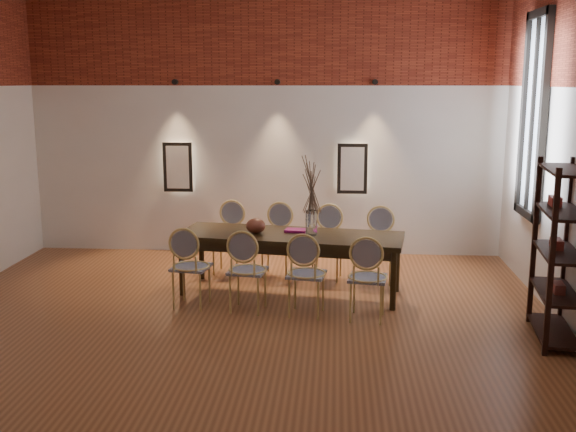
# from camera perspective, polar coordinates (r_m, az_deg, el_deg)

# --- Properties ---
(floor) EXTENTS (7.00, 7.00, 0.02)m
(floor) POSITION_cam_1_polar(r_m,az_deg,el_deg) (7.01, -4.96, -10.23)
(floor) COLOR brown
(floor) RESTS_ON ground
(wall_back) EXTENTS (7.00, 0.10, 4.00)m
(wall_back) POSITION_cam_1_polar(r_m,az_deg,el_deg) (10.06, -1.97, 8.14)
(wall_back) COLOR silver
(wall_back) RESTS_ON ground
(wall_front) EXTENTS (7.00, 0.10, 4.00)m
(wall_front) POSITION_cam_1_polar(r_m,az_deg,el_deg) (3.13, -15.79, 0.48)
(wall_front) COLOR silver
(wall_front) RESTS_ON ground
(brick_band_back) EXTENTS (7.00, 0.02, 1.50)m
(brick_band_back) POSITION_cam_1_polar(r_m,az_deg,el_deg) (10.00, -2.07, 15.29)
(brick_band_back) COLOR maroon
(brick_band_back) RESTS_ON ground
(niche_left) EXTENTS (0.36, 0.06, 0.66)m
(niche_left) POSITION_cam_1_polar(r_m,az_deg,el_deg) (10.24, -9.27, 4.12)
(niche_left) COLOR #FFEAC6
(niche_left) RESTS_ON wall_back
(niche_right) EXTENTS (0.36, 0.06, 0.66)m
(niche_right) POSITION_cam_1_polar(r_m,az_deg,el_deg) (9.97, 5.46, 4.02)
(niche_right) COLOR #FFEAC6
(niche_right) RESTS_ON wall_back
(spot_fixture_left) EXTENTS (0.08, 0.10, 0.08)m
(spot_fixture_left) POSITION_cam_1_polar(r_m,az_deg,el_deg) (10.13, -9.54, 11.13)
(spot_fixture_left) COLOR black
(spot_fixture_left) RESTS_ON wall_back
(spot_fixture_mid) EXTENTS (0.08, 0.10, 0.08)m
(spot_fixture_mid) POSITION_cam_1_polar(r_m,az_deg,el_deg) (9.89, -0.90, 11.28)
(spot_fixture_mid) COLOR black
(spot_fixture_mid) RESTS_ON wall_back
(spot_fixture_right) EXTENTS (0.08, 0.10, 0.08)m
(spot_fixture_right) POSITION_cam_1_polar(r_m,az_deg,el_deg) (9.87, 7.38, 11.19)
(spot_fixture_right) COLOR black
(spot_fixture_right) RESTS_ON wall_back
(window_glass) EXTENTS (0.02, 0.78, 2.38)m
(window_glass) POSITION_cam_1_polar(r_m,az_deg,el_deg) (8.78, 20.17, 7.97)
(window_glass) COLOR silver
(window_glass) RESTS_ON wall_right
(window_frame) EXTENTS (0.08, 0.90, 2.50)m
(window_frame) POSITION_cam_1_polar(r_m,az_deg,el_deg) (8.77, 20.04, 7.97)
(window_frame) COLOR black
(window_frame) RESTS_ON wall_right
(window_mullion) EXTENTS (0.06, 0.06, 2.40)m
(window_mullion) POSITION_cam_1_polar(r_m,az_deg,el_deg) (8.77, 20.04, 7.97)
(window_mullion) COLOR black
(window_mullion) RESTS_ON wall_right
(dining_table) EXTENTS (2.80, 1.25, 0.75)m
(dining_table) POSITION_cam_1_polar(r_m,az_deg,el_deg) (8.24, 0.20, -4.06)
(dining_table) COLOR black
(dining_table) RESTS_ON floor
(chair_near_a) EXTENTS (0.50, 0.50, 0.94)m
(chair_near_a) POSITION_cam_1_polar(r_m,az_deg,el_deg) (7.83, -8.21, -4.28)
(chair_near_a) COLOR #D4BA6D
(chair_near_a) RESTS_ON floor
(chair_near_b) EXTENTS (0.50, 0.50, 0.94)m
(chair_near_b) POSITION_cam_1_polar(r_m,az_deg,el_deg) (7.62, -3.43, -4.61)
(chair_near_b) COLOR #D4BA6D
(chair_near_b) RESTS_ON floor
(chair_near_c) EXTENTS (0.50, 0.50, 0.94)m
(chair_near_c) POSITION_cam_1_polar(r_m,az_deg,el_deg) (7.47, 1.58, -4.93)
(chair_near_c) COLOR #D4BA6D
(chair_near_c) RESTS_ON floor
(chair_near_d) EXTENTS (0.50, 0.50, 0.94)m
(chair_near_d) POSITION_cam_1_polar(r_m,az_deg,el_deg) (7.38, 6.75, -5.21)
(chair_near_d) COLOR #D4BA6D
(chair_near_d) RESTS_ON floor
(chair_far_a) EXTENTS (0.50, 0.50, 0.94)m
(chair_far_a) POSITION_cam_1_polar(r_m,az_deg,el_deg) (9.14, -5.07, -1.94)
(chair_far_a) COLOR #D4BA6D
(chair_far_a) RESTS_ON floor
(chair_far_b) EXTENTS (0.50, 0.50, 0.94)m
(chair_far_b) POSITION_cam_1_polar(r_m,az_deg,el_deg) (8.96, -0.95, -2.16)
(chair_far_b) COLOR #D4BA6D
(chair_far_b) RESTS_ON floor
(chair_far_c) EXTENTS (0.50, 0.50, 0.94)m
(chair_far_c) POSITION_cam_1_polar(r_m,az_deg,el_deg) (8.83, 3.33, -2.38)
(chair_far_c) COLOR #D4BA6D
(chair_far_c) RESTS_ON floor
(chair_far_d) EXTENTS (0.50, 0.50, 0.94)m
(chair_far_d) POSITION_cam_1_polar(r_m,az_deg,el_deg) (8.76, 7.70, -2.59)
(chair_far_d) COLOR #D4BA6D
(chair_far_d) RESTS_ON floor
(vase) EXTENTS (0.14, 0.14, 0.30)m
(vase) POSITION_cam_1_polar(r_m,az_deg,el_deg) (8.06, 1.99, -0.56)
(vase) COLOR silver
(vase) RESTS_ON dining_table
(dried_branches) EXTENTS (0.50, 0.50, 0.70)m
(dried_branches) POSITION_cam_1_polar(r_m,az_deg,el_deg) (7.98, 2.01, 2.60)
(dried_branches) COLOR #4C392A
(dried_branches) RESTS_ON vase
(bowl) EXTENTS (0.24, 0.24, 0.18)m
(bowl) POSITION_cam_1_polar(r_m,az_deg,el_deg) (8.17, -2.75, -0.83)
(bowl) COLOR maroon
(bowl) RESTS_ON dining_table
(book) EXTENTS (0.28, 0.22, 0.03)m
(book) POSITION_cam_1_polar(r_m,az_deg,el_deg) (8.25, 0.67, -1.23)
(book) COLOR #91115D
(book) RESTS_ON dining_table
(shelving_rack) EXTENTS (0.49, 1.04, 1.80)m
(shelving_rack) POSITION_cam_1_polar(r_m,az_deg,el_deg) (7.19, 21.99, -2.87)
(shelving_rack) COLOR black
(shelving_rack) RESTS_ON floor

